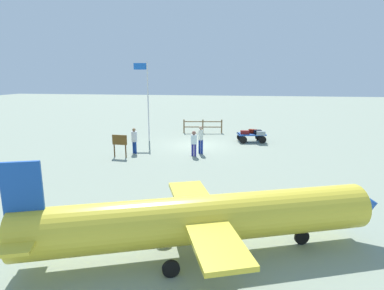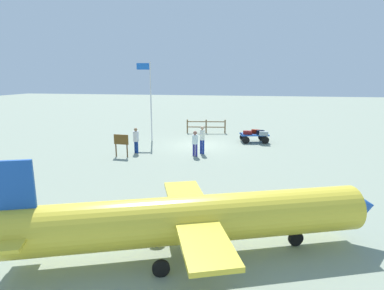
# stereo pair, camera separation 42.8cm
# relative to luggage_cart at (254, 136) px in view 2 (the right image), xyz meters

# --- Properties ---
(ground_plane) EXTENTS (120.00, 120.00, 0.00)m
(ground_plane) POSITION_rel_luggage_cart_xyz_m (3.80, 1.73, -0.47)
(ground_plane) COLOR gray
(luggage_cart) EXTENTS (2.21, 1.62, 0.64)m
(luggage_cart) POSITION_rel_luggage_cart_xyz_m (0.00, 0.00, 0.00)
(luggage_cart) COLOR blue
(luggage_cart) RESTS_ON ground
(suitcase_navy) EXTENTS (0.65, 0.37, 0.29)m
(suitcase_navy) POSITION_rel_luggage_cart_xyz_m (-0.68, 0.57, 0.32)
(suitcase_navy) COLOR gray
(suitcase_navy) RESTS_ON luggage_cart
(suitcase_dark) EXTENTS (0.65, 0.34, 0.26)m
(suitcase_dark) POSITION_rel_luggage_cart_xyz_m (0.47, 0.32, 0.30)
(suitcase_dark) COLOR maroon
(suitcase_dark) RESTS_ON luggage_cart
(suitcase_maroon) EXTENTS (0.60, 0.47, 0.33)m
(suitcase_maroon) POSITION_rel_luggage_cart_xyz_m (-0.46, 0.29, 0.34)
(suitcase_maroon) COLOR black
(suitcase_maroon) RESTS_ON luggage_cart
(suitcase_tan) EXTENTS (0.63, 0.41, 0.30)m
(suitcase_tan) POSITION_rel_luggage_cart_xyz_m (-0.11, -0.08, 0.32)
(suitcase_tan) COLOR maroon
(suitcase_tan) RESTS_ON luggage_cart
(worker_lead) EXTENTS (0.42, 0.42, 1.77)m
(worker_lead) POSITION_rel_luggage_cart_xyz_m (3.25, 4.27, 0.54)
(worker_lead) COLOR navy
(worker_lead) RESTS_ON ground
(worker_trailing) EXTENTS (0.49, 0.49, 1.58)m
(worker_trailing) POSITION_rel_luggage_cart_xyz_m (3.58, 4.96, 0.46)
(worker_trailing) COLOR navy
(worker_trailing) RESTS_ON ground
(worker_supervisor) EXTENTS (0.49, 0.49, 1.63)m
(worker_supervisor) POSITION_rel_luggage_cart_xyz_m (7.43, 4.85, 0.48)
(worker_supervisor) COLOR navy
(worker_supervisor) RESTS_ON ground
(airplane_near) EXTENTS (10.09, 5.29, 2.91)m
(airplane_near) POSITION_rel_luggage_cart_xyz_m (1.43, 15.77, 0.61)
(airplane_near) COLOR yellow
(airplane_near) RESTS_ON ground
(flagpole) EXTENTS (1.05, 0.17, 5.87)m
(flagpole) POSITION_rel_luggage_cart_xyz_m (7.74, 0.93, 2.94)
(flagpole) COLOR silver
(flagpole) RESTS_ON ground
(signboard) EXTENTS (0.94, 0.13, 1.38)m
(signboard) POSITION_rel_luggage_cart_xyz_m (7.96, 5.96, 0.45)
(signboard) COLOR #4C3319
(signboard) RESTS_ON ground
(wooden_fence) EXTENTS (3.35, 0.56, 1.18)m
(wooden_fence) POSITION_rel_luggage_cart_xyz_m (4.05, -3.17, 0.20)
(wooden_fence) COLOR brown
(wooden_fence) RESTS_ON ground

